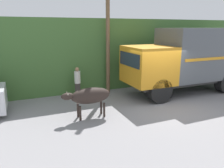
{
  "coord_description": "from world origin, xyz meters",
  "views": [
    {
      "loc": [
        -5.94,
        -7.97,
        3.51
      ],
      "look_at": [
        -2.3,
        0.59,
        1.1
      ],
      "focal_mm": 35.0,
      "sensor_mm": 36.0,
      "label": 1
    }
  ],
  "objects_px": {
    "utility_pole": "(108,30)",
    "pedestrian_on_hill": "(77,81)",
    "brown_cow": "(90,96)",
    "cargo_truck": "(191,58)"
  },
  "relations": [
    {
      "from": "pedestrian_on_hill",
      "to": "utility_pole",
      "type": "distance_m",
      "value": 3.12
    },
    {
      "from": "cargo_truck",
      "to": "brown_cow",
      "type": "relative_size",
      "value": 3.61
    },
    {
      "from": "utility_pole",
      "to": "cargo_truck",
      "type": "bearing_deg",
      "value": -22.82
    },
    {
      "from": "utility_pole",
      "to": "pedestrian_on_hill",
      "type": "bearing_deg",
      "value": -174.16
    },
    {
      "from": "brown_cow",
      "to": "utility_pole",
      "type": "xyz_separation_m",
      "value": [
        2.02,
        3.04,
        2.51
      ]
    },
    {
      "from": "cargo_truck",
      "to": "brown_cow",
      "type": "height_order",
      "value": "cargo_truck"
    },
    {
      "from": "pedestrian_on_hill",
      "to": "cargo_truck",
      "type": "bearing_deg",
      "value": -173.28
    },
    {
      "from": "cargo_truck",
      "to": "pedestrian_on_hill",
      "type": "relative_size",
      "value": 4.54
    },
    {
      "from": "cargo_truck",
      "to": "brown_cow",
      "type": "distance_m",
      "value": 6.39
    },
    {
      "from": "brown_cow",
      "to": "utility_pole",
      "type": "bearing_deg",
      "value": 70.22
    }
  ]
}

